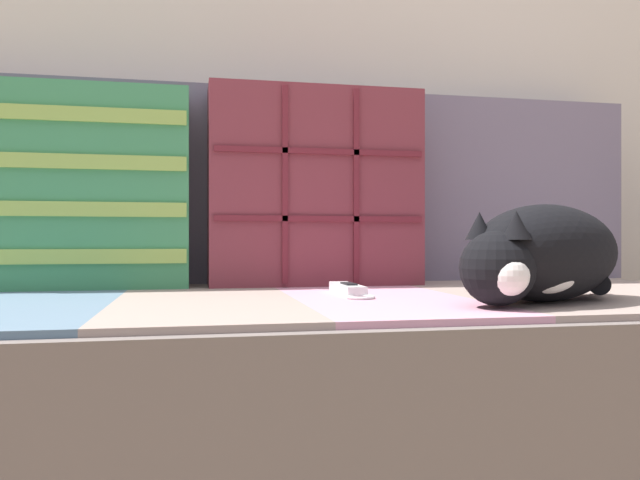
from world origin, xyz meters
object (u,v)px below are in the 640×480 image
Objects in this scene: couch at (286,401)px; throw_pillow_quilted at (315,188)px; game_remote_near at (348,289)px; throw_pillow_striped at (79,188)px; sleeping_cat at (542,255)px.

throw_pillow_quilted is (0.10, 0.22, 0.41)m from couch.
couch is 9.30× the size of game_remote_near.
throw_pillow_quilted is at bearing 66.22° from couch.
game_remote_near is (0.01, -0.24, -0.21)m from throw_pillow_quilted.
couch is 4.05× the size of throw_pillow_quilted.
throw_pillow_quilted is at bearing 93.42° from game_remote_near.
couch is at bearing 168.15° from game_remote_near.
game_remote_near is (0.51, -0.24, -0.20)m from throw_pillow_striped.
throw_pillow_quilted reaches higher than sleeping_cat.
throw_pillow_striped is (-0.40, 0.22, 0.41)m from couch.
throw_pillow_quilted is 0.32m from game_remote_near.
game_remote_near reaches higher than couch.
couch is at bearing -113.78° from throw_pillow_quilted.
throw_pillow_striped reaches higher than game_remote_near.
sleeping_cat is (0.38, -0.23, 0.27)m from couch.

